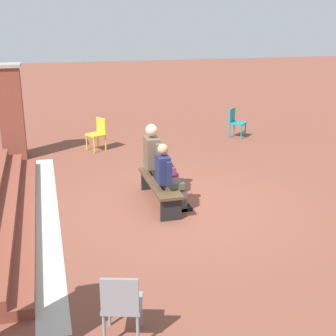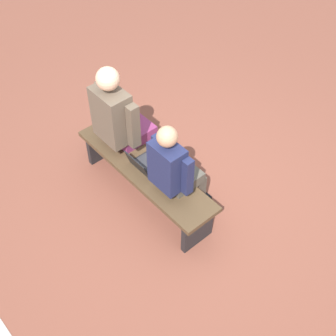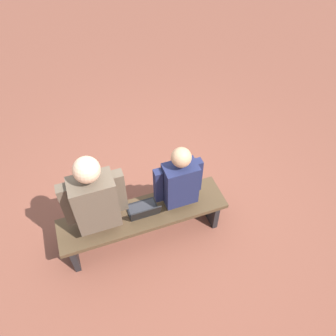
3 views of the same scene
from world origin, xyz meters
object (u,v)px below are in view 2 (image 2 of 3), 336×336
at_px(person_student, 175,170).
at_px(person_adult, 122,120).
at_px(bench, 145,173).
at_px(laptop, 144,165).

xyz_separation_m(person_student, person_adult, (0.85, -0.01, 0.07)).
relative_size(bench, person_student, 1.41).
relative_size(person_student, person_adult, 0.88).
height_order(person_student, laptop, person_student).
relative_size(person_student, laptop, 4.00).
height_order(bench, laptop, laptop).
xyz_separation_m(person_student, laptop, (0.39, 0.08, -0.19)).
xyz_separation_m(bench, laptop, (-0.01, 0.01, 0.15)).
bearing_deg(laptop, bench, -65.90).
bearing_deg(bench, person_student, -170.88).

